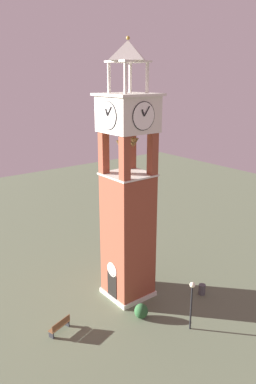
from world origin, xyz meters
name	(u,v)px	position (x,y,z in m)	size (l,w,h in m)	color
ground	(128,293)	(0.00, 0.00, 0.00)	(80.00, 80.00, 0.00)	#5B664C
clock_tower	(128,201)	(0.00, 0.00, 7.48)	(3.54, 3.54, 18.36)	brown
park_bench	(60,326)	(0.85, -6.27, 0.48)	(0.91, 1.66, 0.95)	brown
lamp_post	(192,297)	(5.80, 0.69, 2.44)	(0.36, 0.36, 3.47)	black
trash_bin	(202,289)	(3.53, 4.43, 0.40)	(0.52, 0.52, 0.80)	#4C4C51
shrub_near_entry	(141,311)	(2.93, -1.12, 0.53)	(0.94, 0.94, 1.06)	#28562D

